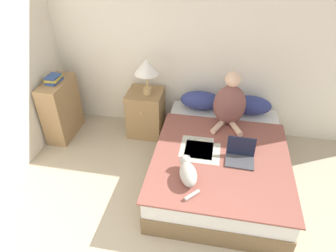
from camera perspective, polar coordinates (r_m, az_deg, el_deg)
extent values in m
cube|color=silver|center=(3.95, 7.13, 15.46)|extent=(5.10, 0.05, 2.55)
cube|color=brown|center=(3.67, 9.67, -8.01)|extent=(1.43, 1.93, 0.24)
cube|color=silver|center=(3.52, 10.02, -5.44)|extent=(1.41, 1.90, 0.20)
cube|color=brown|center=(3.30, 10.07, -6.17)|extent=(1.47, 1.54, 0.02)
cube|color=silver|center=(3.35, 6.52, -4.99)|extent=(0.39, 0.38, 0.01)
cube|color=silver|center=(3.41, 5.50, -4.07)|extent=(0.37, 0.39, 0.01)
ellipsoid|color=navy|center=(4.03, 6.26, 4.86)|extent=(0.55, 0.30, 0.24)
ellipsoid|color=navy|center=(4.05, 15.36, 3.87)|extent=(0.55, 0.30, 0.24)
ellipsoid|color=brown|center=(3.69, 11.61, 3.89)|extent=(0.39, 0.21, 0.53)
sphere|color=#DBB293|center=(3.53, 12.28, 8.72)|extent=(0.18, 0.18, 0.18)
cylinder|color=#DBB293|center=(3.70, 9.52, -0.06)|extent=(0.18, 0.27, 0.07)
cylinder|color=#DBB293|center=(3.71, 12.78, -0.41)|extent=(0.18, 0.27, 0.07)
ellipsoid|color=#A8A399|center=(2.96, 3.87, -9.16)|extent=(0.25, 0.35, 0.17)
sphere|color=#A8A399|center=(3.06, 3.29, -6.53)|extent=(0.11, 0.11, 0.11)
cone|color=#A8A399|center=(3.03, 2.73, -5.99)|extent=(0.05, 0.05, 0.05)
cone|color=#A8A399|center=(3.04, 3.90, -5.88)|extent=(0.05, 0.05, 0.05)
cylinder|color=#A8A399|center=(2.86, 4.58, -12.96)|extent=(0.14, 0.15, 0.04)
cube|color=#424247|center=(3.28, 13.46, -6.65)|extent=(0.30, 0.22, 0.02)
cube|color=black|center=(3.31, 13.77, -3.75)|extent=(0.30, 0.06, 0.21)
cube|color=#937047|center=(4.22, -4.23, 2.55)|extent=(0.47, 0.45, 0.65)
sphere|color=tan|center=(3.95, -5.15, 2.47)|extent=(0.03, 0.03, 0.03)
cylinder|color=tan|center=(4.00, -3.92, 6.73)|extent=(0.11, 0.11, 0.09)
cylinder|color=tan|center=(3.93, -4.00, 8.61)|extent=(0.02, 0.02, 0.21)
cone|color=white|center=(3.84, -4.12, 11.27)|extent=(0.32, 0.32, 0.19)
cube|color=#99754C|center=(4.38, -19.68, 3.08)|extent=(0.29, 0.62, 0.83)
cube|color=#334C8E|center=(4.17, -20.85, 8.03)|extent=(0.15, 0.24, 0.04)
cube|color=gold|center=(4.17, -20.95, 8.51)|extent=(0.18, 0.24, 0.03)
cube|color=#334C8E|center=(4.16, -21.11, 8.78)|extent=(0.15, 0.20, 0.02)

